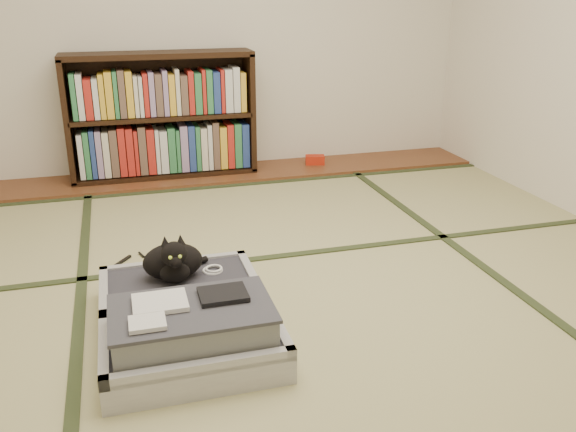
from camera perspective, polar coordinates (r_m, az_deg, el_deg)
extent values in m
plane|color=tan|center=(2.94, 0.94, -6.98)|extent=(4.50, 4.50, 0.00)
cube|color=brown|center=(4.75, -6.05, 3.98)|extent=(4.00, 0.50, 0.02)
cube|color=#B8230E|center=(4.95, 2.54, 5.28)|extent=(0.17, 0.12, 0.07)
plane|color=silver|center=(4.81, -7.16, 18.54)|extent=(4.00, 0.00, 4.00)
cube|color=#2D381E|center=(2.85, -18.96, -9.09)|extent=(0.05, 4.50, 0.01)
cube|color=#2D381E|center=(3.34, 17.65, -4.42)|extent=(0.05, 4.50, 0.01)
cube|color=#2D381E|center=(3.28, -1.08, -3.81)|extent=(4.00, 0.05, 0.01)
cube|color=#2D381E|center=(4.47, -5.36, 2.85)|extent=(4.00, 0.05, 0.01)
cube|color=black|center=(4.66, -19.93, 8.37)|extent=(0.04, 0.31, 0.88)
cube|color=black|center=(4.75, -3.65, 9.77)|extent=(0.04, 0.31, 0.88)
cube|color=black|center=(4.77, -11.35, 3.98)|extent=(1.36, 0.31, 0.04)
cube|color=black|center=(4.60, -12.13, 14.54)|extent=(1.36, 0.31, 0.04)
cube|color=black|center=(4.66, -11.72, 9.14)|extent=(1.31, 0.31, 0.03)
cube|color=black|center=(4.80, -11.88, 9.49)|extent=(1.36, 0.02, 0.88)
cube|color=gray|center=(4.69, -11.51, 6.49)|extent=(1.23, 0.22, 0.37)
cube|color=gray|center=(4.61, -11.88, 11.41)|extent=(1.23, 0.22, 0.33)
cube|color=#B3B3B8|center=(2.41, -8.79, -12.36)|extent=(0.69, 0.46, 0.12)
cube|color=#2F2D35|center=(2.39, -8.83, -11.74)|extent=(0.61, 0.38, 0.09)
cube|color=#B3B3B8|center=(2.20, -8.13, -13.87)|extent=(0.69, 0.04, 0.05)
cube|color=#B3B3B8|center=(2.56, -9.50, -8.65)|extent=(0.69, 0.04, 0.05)
cube|color=#B3B3B8|center=(2.37, -16.84, -11.86)|extent=(0.04, 0.46, 0.05)
cube|color=#B3B3B8|center=(2.43, -1.13, -10.09)|extent=(0.04, 0.46, 0.05)
cube|color=#B3B3B8|center=(2.81, -10.04, -7.39)|extent=(0.69, 0.46, 0.12)
cube|color=#2F2D35|center=(2.79, -10.08, -6.83)|extent=(0.61, 0.38, 0.09)
cube|color=#B3B3B8|center=(2.59, -9.60, -8.27)|extent=(0.69, 0.04, 0.05)
cube|color=#B3B3B8|center=(2.97, -10.58, -4.44)|extent=(0.69, 0.04, 0.05)
cube|color=#B3B3B8|center=(2.77, -16.85, -6.89)|extent=(0.04, 0.46, 0.05)
cube|color=#B3B3B8|center=(2.82, -3.52, -5.49)|extent=(0.04, 0.46, 0.05)
cylinder|color=black|center=(2.57, -9.56, -8.37)|extent=(0.62, 0.02, 0.02)
cube|color=gray|center=(2.35, -8.94, -10.02)|extent=(0.59, 0.36, 0.12)
cube|color=#3C3C44|center=(2.32, -9.03, -8.56)|extent=(0.60, 0.38, 0.01)
cube|color=silver|center=(2.34, -11.89, -7.92)|extent=(0.20, 0.16, 0.02)
cube|color=black|center=(2.36, -6.10, -7.29)|extent=(0.18, 0.15, 0.02)
cube|color=silver|center=(2.22, -13.03, -9.72)|extent=(0.13, 0.11, 0.02)
cube|color=white|center=(2.22, -13.37, -15.82)|extent=(0.05, 0.01, 0.04)
cube|color=white|center=(2.23, -10.42, -15.77)|extent=(0.05, 0.01, 0.03)
cube|color=orange|center=(2.26, -2.08, -14.44)|extent=(0.05, 0.01, 0.03)
cube|color=#197F33|center=(2.24, -3.73, -14.30)|extent=(0.04, 0.01, 0.03)
ellipsoid|color=black|center=(2.78, -10.73, -4.20)|extent=(0.27, 0.17, 0.16)
ellipsoid|color=black|center=(2.72, -10.54, -5.22)|extent=(0.13, 0.10, 0.10)
ellipsoid|color=black|center=(2.65, -10.62, -3.50)|extent=(0.11, 0.10, 0.11)
sphere|color=black|center=(2.61, -10.49, -4.27)|extent=(0.05, 0.05, 0.05)
cone|color=black|center=(2.64, -11.45, -2.33)|extent=(0.04, 0.05, 0.05)
cone|color=black|center=(2.65, -10.03, -2.19)|extent=(0.04, 0.05, 0.05)
sphere|color=#A5BF33|center=(2.60, -10.96, -3.84)|extent=(0.02, 0.02, 0.02)
sphere|color=#A5BF33|center=(2.60, -10.07, -3.75)|extent=(0.02, 0.02, 0.02)
cylinder|color=black|center=(2.88, -9.01, -4.42)|extent=(0.16, 0.10, 0.03)
torus|color=white|center=(2.84, -7.06, -5.07)|extent=(0.10, 0.10, 0.01)
torus|color=white|center=(2.83, -6.96, -4.90)|extent=(0.08, 0.08, 0.01)
cube|color=black|center=(3.27, -13.42, -4.49)|extent=(0.36, 0.19, 0.01)
cube|color=black|center=(3.32, -15.50, -4.27)|extent=(0.13, 0.17, 0.01)
cube|color=black|center=(3.32, -11.46, -3.87)|extent=(0.19, 0.07, 0.01)
cylinder|color=black|center=(3.39, -13.56, -3.54)|extent=(0.03, 0.07, 0.01)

